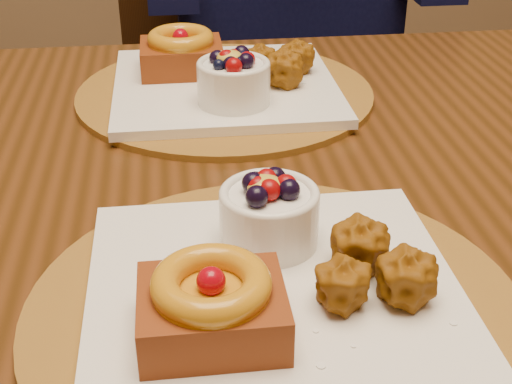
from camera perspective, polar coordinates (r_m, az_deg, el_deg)
The scene contains 4 objects.
dining_table at distance 0.77m, azimuth -0.94°, elevation -3.78°, with size 1.60×0.90×0.76m.
place_setting_near at distance 0.54m, azimuth 1.30°, elevation -7.59°, with size 0.38×0.38×0.08m.
place_setting_far at distance 0.92m, azimuth -2.65°, elevation 8.95°, with size 0.38×0.38×0.08m.
chair_far at distance 1.60m, azimuth -2.85°, elevation 7.18°, with size 0.44×0.44×0.89m.
Camera 1 is at (-0.10, -0.69, 1.10)m, focal length 50.00 mm.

